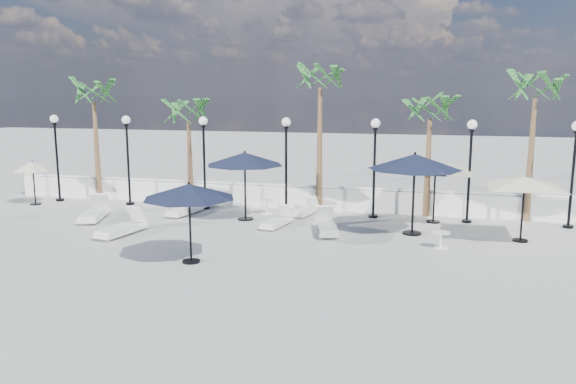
% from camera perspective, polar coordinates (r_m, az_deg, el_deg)
% --- Properties ---
extents(ground, '(100.00, 100.00, 0.00)m').
position_cam_1_polar(ground, '(16.72, -5.68, -6.74)').
color(ground, '#AEAEA8').
rests_on(ground, ground).
extents(balustrade, '(26.00, 0.30, 1.01)m').
position_cam_1_polar(balustrade, '(23.61, 0.40, -0.51)').
color(balustrade, white).
rests_on(balustrade, ground).
extents(lamppost_0, '(0.36, 0.36, 3.84)m').
position_cam_1_polar(lamppost_0, '(26.90, -22.50, 4.39)').
color(lamppost_0, black).
rests_on(lamppost_0, ground).
extents(lamppost_1, '(0.36, 0.36, 3.84)m').
position_cam_1_polar(lamppost_1, '(24.99, -16.00, 4.38)').
color(lamppost_1, black).
rests_on(lamppost_1, ground).
extents(lamppost_2, '(0.36, 0.36, 3.84)m').
position_cam_1_polar(lamppost_2, '(23.45, -8.54, 4.30)').
color(lamppost_2, black).
rests_on(lamppost_2, ground).
extents(lamppost_3, '(0.36, 0.36, 3.84)m').
position_cam_1_polar(lamppost_3, '(22.35, -0.19, 4.13)').
color(lamppost_3, black).
rests_on(lamppost_3, ground).
extents(lamppost_4, '(0.36, 0.36, 3.84)m').
position_cam_1_polar(lamppost_4, '(21.76, 8.80, 3.84)').
color(lamppost_4, black).
rests_on(lamppost_4, ground).
extents(lamppost_5, '(0.36, 0.36, 3.84)m').
position_cam_1_polar(lamppost_5, '(21.73, 18.04, 3.45)').
color(lamppost_5, black).
rests_on(lamppost_5, ground).
extents(lamppost_6, '(0.36, 0.36, 3.84)m').
position_cam_1_polar(lamppost_6, '(22.26, 27.06, 2.99)').
color(lamppost_6, black).
rests_on(lamppost_6, ground).
extents(palm_0, '(2.60, 2.60, 5.50)m').
position_cam_1_polar(palm_0, '(26.61, -19.14, 8.95)').
color(palm_0, brown).
rests_on(palm_0, ground).
extents(palm_1, '(2.60, 2.60, 4.70)m').
position_cam_1_polar(palm_1, '(24.48, -10.08, 7.47)').
color(palm_1, brown).
rests_on(palm_1, ground).
extents(palm_2, '(2.60, 2.60, 6.10)m').
position_cam_1_polar(palm_2, '(22.75, 3.29, 10.84)').
color(palm_2, brown).
rests_on(palm_2, ground).
extents(palm_3, '(2.60, 2.60, 4.90)m').
position_cam_1_polar(palm_3, '(22.37, 14.24, 7.57)').
color(palm_3, brown).
rests_on(palm_3, ground).
extents(palm_4, '(2.60, 2.60, 5.70)m').
position_cam_1_polar(palm_4, '(22.66, 23.84, 9.02)').
color(palm_4, brown).
rests_on(palm_4, ground).
extents(lounger_0, '(1.06, 2.17, 0.78)m').
position_cam_1_polar(lounger_0, '(20.00, -16.51, -3.51)').
color(lounger_0, silver).
rests_on(lounger_0, ground).
extents(lounger_1, '(1.29, 2.27, 0.81)m').
position_cam_1_polar(lounger_1, '(22.67, -19.06, -2.03)').
color(lounger_1, silver).
rests_on(lounger_1, ground).
extents(lounger_2, '(1.39, 2.25, 0.80)m').
position_cam_1_polar(lounger_2, '(23.61, -9.19, -1.13)').
color(lounger_2, silver).
rests_on(lounger_2, ground).
extents(lounger_3, '(0.89, 1.82, 0.65)m').
position_cam_1_polar(lounger_3, '(20.36, -1.13, -2.96)').
color(lounger_3, silver).
rests_on(lounger_3, ground).
extents(lounger_4, '(0.91, 1.96, 0.71)m').
position_cam_1_polar(lounger_4, '(22.70, -10.41, -1.71)').
color(lounger_4, silver).
rests_on(lounger_4, ground).
extents(lounger_5, '(0.90, 1.71, 0.61)m').
position_cam_1_polar(lounger_5, '(22.25, 1.76, -1.87)').
color(lounger_5, silver).
rests_on(lounger_5, ground).
extents(lounger_6, '(1.18, 2.13, 0.76)m').
position_cam_1_polar(lounger_6, '(19.48, 3.91, -3.48)').
color(lounger_6, silver).
rests_on(lounger_6, ground).
extents(side_table_1, '(0.59, 0.59, 0.57)m').
position_cam_1_polar(side_table_1, '(22.53, -2.18, -1.35)').
color(side_table_1, silver).
rests_on(side_table_1, ground).
extents(side_table_2, '(0.53, 0.53, 0.52)m').
position_cam_1_polar(side_table_2, '(18.27, 15.29, -4.57)').
color(side_table_2, silver).
rests_on(side_table_2, ground).
extents(parasol_navy_left, '(2.66, 2.66, 2.35)m').
position_cam_1_polar(parasol_navy_left, '(16.04, -10.02, 0.04)').
color(parasol_navy_left, black).
rests_on(parasol_navy_left, ground).
extents(parasol_navy_mid, '(2.97, 2.97, 2.66)m').
position_cam_1_polar(parasol_navy_mid, '(21.20, -4.42, 3.34)').
color(parasol_navy_mid, black).
rests_on(parasol_navy_mid, ground).
extents(parasol_navy_right, '(3.18, 3.18, 2.85)m').
position_cam_1_polar(parasol_navy_right, '(19.41, 12.76, 2.98)').
color(parasol_navy_right, black).
rests_on(parasol_navy_right, ground).
extents(parasol_cream_sq_a, '(4.99, 4.99, 2.45)m').
position_cam_1_polar(parasol_cream_sq_a, '(21.41, 14.78, 2.92)').
color(parasol_cream_sq_a, black).
rests_on(parasol_cream_sq_a, ground).
extents(parasol_cream_sq_b, '(4.60, 4.60, 2.30)m').
position_cam_1_polar(parasol_cream_sq_b, '(19.60, 22.94, 1.39)').
color(parasol_cream_sq_b, black).
rests_on(parasol_cream_sq_b, ground).
extents(parasol_cream_small, '(1.57, 1.57, 1.93)m').
position_cam_1_polar(parasol_cream_small, '(26.53, -24.51, 2.34)').
color(parasol_cream_small, black).
rests_on(parasol_cream_small, ground).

